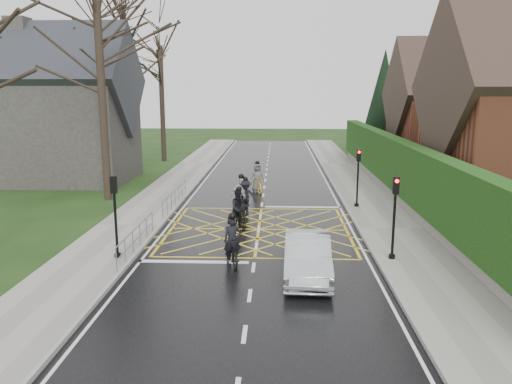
# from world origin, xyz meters

# --- Properties ---
(ground) EXTENTS (120.00, 120.00, 0.00)m
(ground) POSITION_xyz_m (0.00, 0.00, 0.00)
(ground) COLOR black
(ground) RESTS_ON ground
(road) EXTENTS (9.00, 80.00, 0.01)m
(road) POSITION_xyz_m (0.00, 0.00, 0.01)
(road) COLOR black
(road) RESTS_ON ground
(sidewalk_right) EXTENTS (3.00, 80.00, 0.15)m
(sidewalk_right) POSITION_xyz_m (6.00, 0.00, 0.07)
(sidewalk_right) COLOR gray
(sidewalk_right) RESTS_ON ground
(sidewalk_left) EXTENTS (3.00, 80.00, 0.15)m
(sidewalk_left) POSITION_xyz_m (-6.00, 0.00, 0.07)
(sidewalk_left) COLOR gray
(sidewalk_left) RESTS_ON ground
(stone_wall) EXTENTS (0.50, 38.00, 0.70)m
(stone_wall) POSITION_xyz_m (7.75, 6.00, 0.35)
(stone_wall) COLOR slate
(stone_wall) RESTS_ON ground
(hedge) EXTENTS (0.90, 38.00, 2.80)m
(hedge) POSITION_xyz_m (7.75, 6.00, 2.10)
(hedge) COLOR black
(hedge) RESTS_ON stone_wall
(house_far) EXTENTS (9.80, 8.80, 10.30)m
(house_far) POSITION_xyz_m (14.75, 18.00, 4.36)
(house_far) COLOR brown
(house_far) RESTS_ON ground
(conifer) EXTENTS (4.60, 4.60, 10.00)m
(conifer) POSITION_xyz_m (10.75, 26.00, 4.99)
(conifer) COLOR black
(conifer) RESTS_ON ground
(church) EXTENTS (8.80, 7.80, 11.00)m
(church) POSITION_xyz_m (-13.54, 12.00, 4.93)
(church) COLOR #2D2B28
(church) RESTS_ON ground
(tree_near) EXTENTS (9.24, 9.24, 11.44)m
(tree_near) POSITION_xyz_m (-9.00, 6.00, 7.91)
(tree_near) COLOR black
(tree_near) RESTS_ON ground
(tree_mid) EXTENTS (10.08, 10.08, 12.48)m
(tree_mid) POSITION_xyz_m (-10.00, 14.00, 8.63)
(tree_mid) COLOR black
(tree_mid) RESTS_ON ground
(tree_far) EXTENTS (8.40, 8.40, 10.40)m
(tree_far) POSITION_xyz_m (-9.30, 22.00, 7.19)
(tree_far) COLOR black
(tree_far) RESTS_ON ground
(railing_south) EXTENTS (0.05, 5.04, 1.03)m
(railing_south) POSITION_xyz_m (-4.65, -3.50, 0.78)
(railing_south) COLOR slate
(railing_south) RESTS_ON ground
(railing_north) EXTENTS (0.05, 6.04, 1.03)m
(railing_north) POSITION_xyz_m (-4.65, 4.00, 0.79)
(railing_north) COLOR slate
(railing_north) RESTS_ON ground
(traffic_light_ne) EXTENTS (0.24, 0.31, 3.21)m
(traffic_light_ne) POSITION_xyz_m (5.10, 4.20, 1.66)
(traffic_light_ne) COLOR black
(traffic_light_ne) RESTS_ON ground
(traffic_light_se) EXTENTS (0.24, 0.31, 3.21)m
(traffic_light_se) POSITION_xyz_m (5.10, -4.20, 1.66)
(traffic_light_se) COLOR black
(traffic_light_se) RESTS_ON ground
(traffic_light_sw) EXTENTS (0.24, 0.31, 3.21)m
(traffic_light_sw) POSITION_xyz_m (-5.10, -4.50, 1.66)
(traffic_light_sw) COLOR black
(traffic_light_sw) RESTS_ON ground
(cyclist_rear) EXTENTS (1.18, 2.10, 1.93)m
(cyclist_rear) POSITION_xyz_m (-0.79, -4.67, 0.63)
(cyclist_rear) COLOR black
(cyclist_rear) RESTS_ON ground
(cyclist_back) EXTENTS (1.29, 1.98, 1.93)m
(cyclist_back) POSITION_xyz_m (-0.93, 0.34, 0.73)
(cyclist_back) COLOR black
(cyclist_back) RESTS_ON ground
(cyclist_mid) EXTENTS (1.15, 1.98, 1.90)m
(cyclist_mid) POSITION_xyz_m (-0.80, 3.09, 0.69)
(cyclist_mid) COLOR black
(cyclist_mid) RESTS_ON ground
(cyclist_front) EXTENTS (1.17, 2.11, 2.04)m
(cyclist_front) POSITION_xyz_m (-1.01, 3.11, 0.75)
(cyclist_front) COLOR black
(cyclist_front) RESTS_ON ground
(cyclist_lead) EXTENTS (1.25, 2.13, 1.96)m
(cyclist_lead) POSITION_xyz_m (-0.40, 8.51, 0.68)
(cyclist_lead) COLOR gold
(cyclist_lead) RESTS_ON ground
(car) EXTENTS (1.67, 4.44, 1.45)m
(car) POSITION_xyz_m (1.87, -5.79, 0.72)
(car) COLOR silver
(car) RESTS_ON ground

